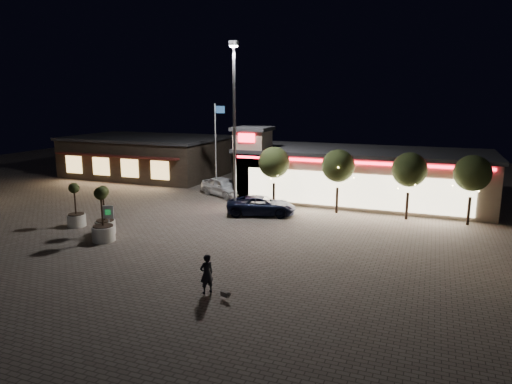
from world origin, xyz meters
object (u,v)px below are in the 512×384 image
at_px(pickup_truck, 261,206).
at_px(valet_sign, 108,215).
at_px(planter_mid, 103,224).
at_px(white_sedan, 224,187).
at_px(pedestrian, 207,274).
at_px(planter_left, 76,213).

distance_m(pickup_truck, valet_sign, 10.92).
xyz_separation_m(pickup_truck, planter_mid, (-6.72, -9.27, 0.33)).
xyz_separation_m(pickup_truck, white_sedan, (-5.39, 4.91, 0.13)).
bearing_deg(pedestrian, white_sedan, -122.33).
relative_size(planter_mid, valet_sign, 1.73).
relative_size(white_sedan, planter_left, 1.64).
xyz_separation_m(pickup_truck, valet_sign, (-7.11, -8.26, 0.65)).
relative_size(pickup_truck, planter_mid, 1.51).
bearing_deg(planter_mid, pedestrian, -25.42).
height_order(pickup_truck, valet_sign, valet_sign).
bearing_deg(planter_mid, pickup_truck, 54.06).
bearing_deg(pedestrian, planter_mid, -80.90).
bearing_deg(white_sedan, valet_sign, -158.52).
distance_m(pedestrian, planter_left, 14.57).
bearing_deg(white_sedan, planter_left, -173.98).
bearing_deg(white_sedan, pedestrian, -127.98).
bearing_deg(pedestrian, valet_sign, -84.77).
relative_size(planter_left, valet_sign, 1.54).
bearing_deg(valet_sign, white_sedan, 82.60).
xyz_separation_m(planter_mid, valet_sign, (-0.38, 1.01, 0.32)).
height_order(white_sedan, pedestrian, pedestrian).
distance_m(pickup_truck, white_sedan, 7.30).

